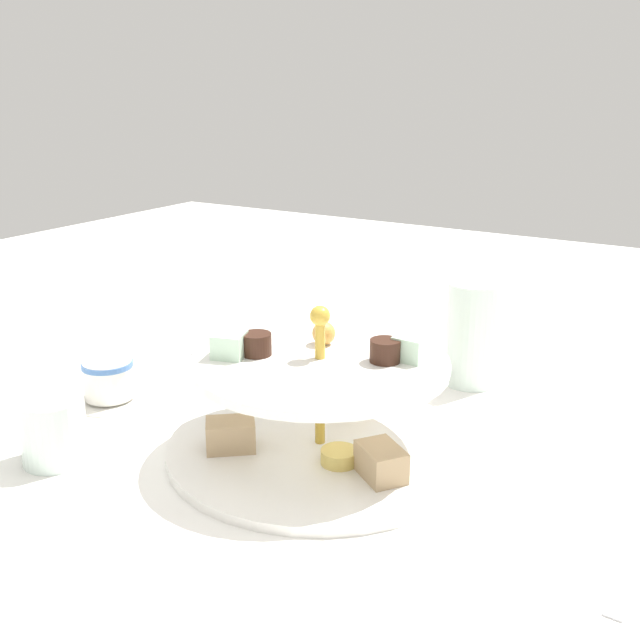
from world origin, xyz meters
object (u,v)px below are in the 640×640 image
object	(u,v)px
tiered_serving_stand	(320,411)
teacup_with_saucer	(109,382)
water_glass_tall_right	(473,333)
butter_knife_right	(253,350)
water_glass_short_left	(53,430)

from	to	relation	value
tiered_serving_stand	teacup_with_saucer	bearing A→B (deg)	-175.28
water_glass_tall_right	butter_knife_right	bearing A→B (deg)	-170.70
tiered_serving_stand	water_glass_tall_right	size ratio (longest dim) A/B	2.40
teacup_with_saucer	water_glass_tall_right	bearing A→B (deg)	39.30
water_glass_tall_right	teacup_with_saucer	world-z (taller)	water_glass_tall_right
tiered_serving_stand	water_glass_tall_right	world-z (taller)	tiered_serving_stand
tiered_serving_stand	teacup_with_saucer	world-z (taller)	tiered_serving_stand
water_glass_tall_right	butter_knife_right	size ratio (longest dim) A/B	0.76
tiered_serving_stand	butter_knife_right	world-z (taller)	tiered_serving_stand
water_glass_short_left	butter_knife_right	size ratio (longest dim) A/B	0.39
water_glass_tall_right	butter_knife_right	xyz separation A→B (m)	(-0.30, -0.05, -0.06)
water_glass_tall_right	teacup_with_saucer	bearing A→B (deg)	-140.70
water_glass_tall_right	water_glass_short_left	bearing A→B (deg)	-124.19
tiered_serving_stand	water_glass_short_left	world-z (taller)	tiered_serving_stand
tiered_serving_stand	water_glass_tall_right	xyz separation A→B (m)	(0.06, 0.25, 0.02)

